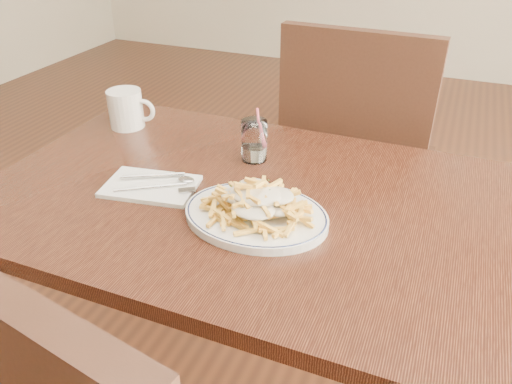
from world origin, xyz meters
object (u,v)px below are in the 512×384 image
at_px(chair_far, 356,154).
at_px(fries_plate, 256,215).
at_px(coffee_mug, 127,109).
at_px(water_glass, 254,143).
at_px(table, 240,219).
at_px(loaded_fries, 256,198).

height_order(chair_far, fries_plate, chair_far).
xyz_separation_m(chair_far, coffee_mug, (-0.62, -0.42, 0.23)).
height_order(fries_plate, water_glass, water_glass).
xyz_separation_m(chair_far, fries_plate, (-0.07, -0.73, 0.18)).
bearing_deg(coffee_mug, table, -25.68).
height_order(table, coffee_mug, coffee_mug).
height_order(chair_far, water_glass, chair_far).
xyz_separation_m(fries_plate, water_glass, (-0.11, 0.26, 0.04)).
bearing_deg(fries_plate, chair_far, 84.16).
relative_size(water_glass, coffee_mug, 1.04).
height_order(table, loaded_fries, loaded_fries).
bearing_deg(water_glass, chair_far, 68.45).
bearing_deg(fries_plate, coffee_mug, 149.80).
bearing_deg(chair_far, table, -103.51).
distance_m(table, water_glass, 0.21).
height_order(loaded_fries, water_glass, water_glass).
distance_m(loaded_fries, water_glass, 0.28).
distance_m(water_glass, coffee_mug, 0.43).
xyz_separation_m(loaded_fries, coffee_mug, (-0.54, 0.31, 0.00)).
xyz_separation_m(fries_plate, loaded_fries, (0.00, -0.00, 0.04)).
bearing_deg(table, loaded_fries, -49.64).
bearing_deg(coffee_mug, fries_plate, -30.20).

